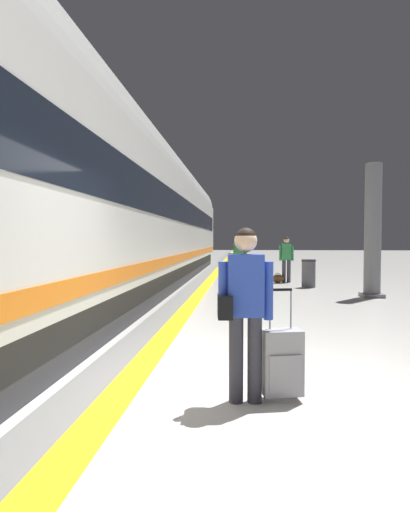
% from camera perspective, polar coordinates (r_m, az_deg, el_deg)
% --- Properties ---
extents(ground_plane, '(120.00, 120.00, 0.00)m').
position_cam_1_polar(ground_plane, '(4.69, 1.10, -17.03)').
color(ground_plane, silver).
extents(safety_line_strip, '(0.36, 80.00, 0.01)m').
position_cam_1_polar(safety_line_strip, '(14.55, 0.22, -3.89)').
color(safety_line_strip, yellow).
rests_on(safety_line_strip, ground).
extents(tactile_edge_band, '(0.62, 80.00, 0.01)m').
position_cam_1_polar(tactile_edge_band, '(14.59, -1.08, -3.88)').
color(tactile_edge_band, slate).
rests_on(tactile_edge_band, ground).
extents(high_speed_train, '(2.94, 31.83, 4.97)m').
position_cam_1_polar(high_speed_train, '(12.61, -10.37, 6.51)').
color(high_speed_train, '#38383D').
rests_on(high_speed_train, ground).
extents(traveller_foreground, '(0.53, 0.30, 1.66)m').
position_cam_1_polar(traveller_foreground, '(4.00, 5.31, -6.21)').
color(traveller_foreground, '#383842').
rests_on(traveller_foreground, ground).
extents(rolling_suitcase_foreground, '(0.42, 0.30, 1.07)m').
position_cam_1_polar(rolling_suitcase_foreground, '(4.23, 10.39, -13.96)').
color(rolling_suitcase_foreground, '#9E9EA3').
rests_on(rolling_suitcase_foreground, ground).
extents(passenger_near, '(0.52, 0.32, 1.76)m').
position_cam_1_polar(passenger_near, '(15.88, 4.79, 0.29)').
color(passenger_near, black).
rests_on(passenger_near, ground).
extents(suitcase_near, '(0.40, 0.28, 1.05)m').
position_cam_1_polar(suitcase_near, '(15.67, 3.60, -2.15)').
color(suitcase_near, '#A51E1E').
rests_on(suitcase_near, ground).
extents(passenger_mid, '(0.52, 0.22, 1.66)m').
position_cam_1_polar(passenger_mid, '(15.54, 10.99, 0.01)').
color(passenger_mid, '#383842').
rests_on(passenger_mid, ground).
extents(duffel_bag_mid, '(0.44, 0.26, 0.36)m').
position_cam_1_polar(duffel_bag_mid, '(15.41, 9.84, -3.03)').
color(duffel_bag_mid, brown).
rests_on(duffel_bag_mid, ground).
extents(platform_pillar, '(0.56, 0.56, 3.60)m').
position_cam_1_polar(platform_pillar, '(12.19, 21.80, 2.88)').
color(platform_pillar, slate).
rests_on(platform_pillar, ground).
extents(waste_bin, '(0.46, 0.46, 0.91)m').
position_cam_1_polar(waste_bin, '(14.07, 13.87, -2.31)').
color(waste_bin, '#4C4C51').
rests_on(waste_bin, ground).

